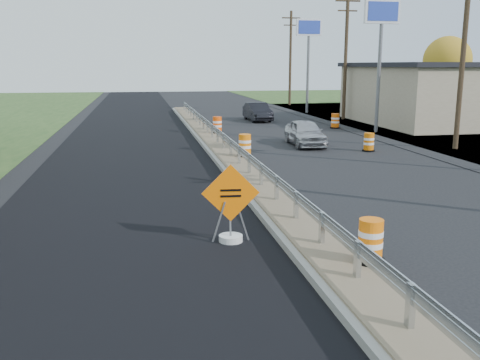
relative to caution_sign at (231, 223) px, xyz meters
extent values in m
plane|color=black|center=(1.87, 2.91, -0.48)|extent=(140.00, 140.00, 0.00)
cube|color=black|center=(-2.53, 12.91, -0.47)|extent=(7.20, 120.00, 0.01)
cube|color=gray|center=(1.87, 10.91, -0.39)|extent=(1.60, 55.00, 0.18)
cube|color=brown|center=(1.87, 10.91, -0.27)|extent=(1.25, 55.00, 0.05)
cube|color=silver|center=(1.87, -5.09, 0.10)|extent=(0.10, 0.15, 0.70)
cube|color=silver|center=(1.87, -3.09, 0.10)|extent=(0.10, 0.15, 0.70)
cube|color=silver|center=(1.87, -1.09, 0.10)|extent=(0.10, 0.15, 0.70)
cube|color=silver|center=(1.87, 0.91, 0.10)|extent=(0.10, 0.15, 0.70)
cube|color=silver|center=(1.87, 2.91, 0.10)|extent=(0.10, 0.15, 0.70)
cube|color=silver|center=(1.87, 4.91, 0.10)|extent=(0.10, 0.15, 0.70)
cube|color=silver|center=(1.87, 6.91, 0.10)|extent=(0.10, 0.15, 0.70)
cube|color=silver|center=(1.87, 8.91, 0.10)|extent=(0.10, 0.15, 0.70)
cube|color=silver|center=(1.87, 10.91, 0.10)|extent=(0.10, 0.15, 0.70)
cube|color=silver|center=(1.87, 12.91, 0.10)|extent=(0.10, 0.15, 0.70)
cube|color=silver|center=(1.87, 14.91, 0.10)|extent=(0.10, 0.15, 0.70)
cube|color=silver|center=(1.87, 16.91, 0.10)|extent=(0.10, 0.15, 0.70)
cube|color=silver|center=(1.87, 18.91, 0.10)|extent=(0.10, 0.15, 0.70)
cube|color=silver|center=(1.87, 20.91, 0.10)|extent=(0.10, 0.15, 0.70)
cube|color=silver|center=(1.87, 22.91, 0.10)|extent=(0.10, 0.15, 0.70)
cube|color=silver|center=(1.87, 24.91, 0.10)|extent=(0.10, 0.15, 0.70)
cube|color=silver|center=(1.87, 26.91, 0.10)|extent=(0.10, 0.15, 0.70)
cube|color=silver|center=(1.87, 28.91, 0.10)|extent=(0.10, 0.15, 0.70)
cube|color=silver|center=(1.87, 30.91, 0.10)|extent=(0.10, 0.15, 0.70)
cube|color=silver|center=(1.87, 32.91, 0.10)|extent=(0.10, 0.15, 0.70)
cube|color=silver|center=(1.87, 34.91, 0.10)|extent=(0.10, 0.15, 0.70)
cube|color=silver|center=(1.87, 11.91, 0.30)|extent=(0.04, 46.00, 0.34)
cube|color=silver|center=(1.87, 11.91, 0.22)|extent=(0.06, 46.00, 0.03)
cube|color=silver|center=(1.87, 11.91, 0.38)|extent=(0.06, 46.00, 0.03)
cube|color=black|center=(13.92, 22.91, 1.12)|extent=(0.08, 7.20, 2.20)
cylinder|color=slate|center=(12.37, 18.91, 2.92)|extent=(0.22, 0.22, 6.80)
cube|color=white|center=(12.37, 18.91, 6.72)|extent=(2.20, 0.25, 1.40)
cube|color=#263FB2|center=(12.37, 18.91, 6.72)|extent=(1.90, 0.30, 1.10)
cylinder|color=slate|center=(12.37, 32.91, 2.92)|extent=(0.22, 0.22, 6.80)
cube|color=white|center=(12.37, 32.91, 6.72)|extent=(2.20, 0.25, 1.40)
cube|color=#263FB2|center=(12.37, 32.91, 6.72)|extent=(1.90, 0.30, 1.10)
cylinder|color=#473523|center=(13.37, 11.91, 4.22)|extent=(0.26, 0.26, 9.40)
cylinder|color=#473523|center=(13.37, 26.91, 4.22)|extent=(0.26, 0.26, 9.40)
cube|color=#473523|center=(13.37, 26.91, 8.22)|extent=(1.90, 0.12, 0.12)
cube|color=#473523|center=(13.37, 26.91, 7.52)|extent=(1.50, 0.10, 0.10)
cylinder|color=#473523|center=(13.37, 41.91, 4.22)|extent=(0.26, 0.26, 9.40)
cube|color=#473523|center=(13.37, 41.91, 8.22)|extent=(1.90, 0.12, 0.12)
cube|color=#473523|center=(13.37, 41.91, 7.52)|extent=(1.50, 0.10, 0.10)
cylinder|color=#473523|center=(27.87, 36.91, 1.06)|extent=(0.36, 0.36, 3.08)
sphere|color=gold|center=(27.87, 36.91, 4.07)|extent=(4.62, 4.62, 4.62)
cylinder|color=white|center=(0.00, 0.00, -0.40)|extent=(0.57, 0.57, 0.16)
cube|color=slate|center=(-0.28, 0.00, 0.03)|extent=(0.34, 0.07, 0.98)
cube|color=slate|center=(0.28, 0.00, 0.03)|extent=(0.34, 0.07, 0.98)
cube|color=slate|center=(0.00, 0.05, 0.03)|extent=(0.06, 0.25, 1.00)
cube|color=#DF6004|center=(0.00, 0.00, 0.72)|extent=(1.36, 0.15, 1.36)
cube|color=black|center=(0.00, -0.02, 0.79)|extent=(0.48, 0.05, 0.05)
cube|color=black|center=(0.00, -0.02, 0.65)|extent=(0.48, 0.05, 0.05)
cylinder|color=black|center=(2.42, -2.42, -0.21)|extent=(0.61, 0.61, 0.08)
cylinder|color=orange|center=(2.42, -2.42, 0.22)|extent=(0.49, 0.49, 0.85)
cylinder|color=white|center=(2.42, -2.42, 0.36)|extent=(0.50, 0.50, 0.11)
cylinder|color=white|center=(2.42, -2.42, 0.14)|extent=(0.50, 0.50, 0.11)
cylinder|color=black|center=(2.42, 10.50, -0.20)|extent=(0.66, 0.66, 0.09)
cylinder|color=orange|center=(2.42, 10.50, 0.26)|extent=(0.52, 0.52, 0.92)
cylinder|color=white|center=(2.42, 10.50, 0.41)|extent=(0.54, 0.54, 0.12)
cylinder|color=white|center=(2.42, 10.50, 0.17)|extent=(0.54, 0.54, 0.12)
cylinder|color=black|center=(2.42, 18.73, -0.20)|extent=(0.64, 0.64, 0.09)
cylinder|color=#FF500A|center=(2.42, 18.73, 0.25)|extent=(0.51, 0.51, 0.90)
cylinder|color=white|center=(2.42, 18.73, 0.40)|extent=(0.53, 0.53, 0.12)
cylinder|color=white|center=(2.42, 18.73, 0.16)|extent=(0.53, 0.53, 0.12)
cylinder|color=black|center=(8.87, 12.12, -0.44)|extent=(0.61, 0.61, 0.08)
cylinder|color=orange|center=(8.87, 12.12, -0.01)|extent=(0.49, 0.49, 0.85)
cylinder|color=white|center=(8.87, 12.12, 0.13)|extent=(0.50, 0.50, 0.11)
cylinder|color=white|center=(8.87, 12.12, -0.09)|extent=(0.50, 0.50, 0.11)
cylinder|color=black|center=(10.70, 21.54, -0.43)|extent=(0.66, 0.66, 0.09)
cylinder|color=#FF600A|center=(10.70, 21.54, 0.03)|extent=(0.53, 0.53, 0.92)
cylinder|color=white|center=(10.70, 21.54, 0.18)|extent=(0.54, 0.54, 0.12)
cylinder|color=white|center=(10.70, 21.54, -0.06)|extent=(0.54, 0.54, 0.12)
cylinder|color=black|center=(9.00, 34.97, -0.44)|extent=(0.55, 0.55, 0.07)
cylinder|color=#FF420A|center=(9.00, 34.97, -0.06)|extent=(0.44, 0.44, 0.76)
cylinder|color=white|center=(9.00, 34.97, 0.07)|extent=(0.45, 0.45, 0.10)
cylinder|color=white|center=(9.00, 34.97, -0.13)|extent=(0.45, 0.45, 0.10)
imported|color=#B3B3B8|center=(6.42, 14.54, 0.19)|extent=(1.74, 3.98, 1.33)
imported|color=black|center=(6.70, 27.19, 0.20)|extent=(1.55, 4.14, 1.35)
camera|label=1|loc=(-2.03, -11.93, 3.65)|focal=40.00mm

